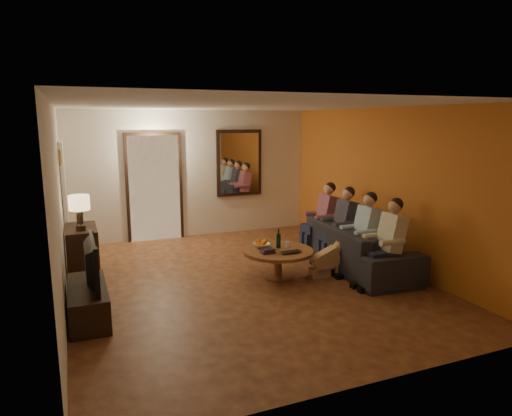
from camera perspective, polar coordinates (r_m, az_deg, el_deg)
name	(u,v)px	position (r m, az deg, el deg)	size (l,w,h in m)	color
floor	(245,281)	(6.99, -1.36, -9.09)	(5.00, 6.00, 0.01)	#462113
ceiling	(244,105)	(6.57, -1.47, 12.72)	(5.00, 6.00, 0.01)	white
back_wall	(193,174)	(9.50, -7.88, 4.21)	(5.00, 0.02, 2.60)	beige
front_wall	(368,249)	(4.06, 13.88, -5.01)	(5.00, 0.02, 2.60)	beige
left_wall	(59,209)	(6.24, -23.39, -0.07)	(0.02, 6.00, 2.60)	beige
right_wall	(385,187)	(7.89, 15.82, 2.55)	(0.02, 6.00, 2.60)	beige
orange_accent	(384,187)	(7.89, 15.76, 2.54)	(0.01, 6.00, 2.60)	#B8771F
kitchen_doorway	(155,188)	(9.35, -12.57, 2.40)	(1.00, 0.06, 2.10)	#FFE0A5
door_trim	(155,189)	(9.34, -12.56, 2.39)	(1.12, 0.04, 2.22)	black
fridge_glimpse	(167,195)	(9.42, -11.04, 1.60)	(0.45, 0.03, 1.70)	silver
mirror_frame	(239,163)	(9.74, -2.12, 5.65)	(1.00, 0.05, 1.40)	black
mirror_glass	(240,163)	(9.71, -2.06, 5.64)	(0.86, 0.02, 1.26)	white
white_door	(65,201)	(8.55, -22.78, 0.83)	(0.06, 0.85, 2.04)	white
framed_art	(60,157)	(7.46, -23.35, 5.86)	(0.03, 0.28, 0.24)	#B28C33
art_canvas	(61,157)	(7.46, -23.23, 5.87)	(0.01, 0.22, 0.18)	brown
dresser	(83,252)	(7.57, -20.86, -5.15)	(0.45, 0.88, 0.78)	black
table_lamp	(80,213)	(7.21, -21.16, -0.55)	(0.30, 0.30, 0.54)	beige
flower_vase	(79,211)	(7.65, -21.22, -0.30)	(0.14, 0.14, 0.44)	#B42713
tv_stand	(88,302)	(6.05, -20.26, -10.98)	(0.45, 1.23, 0.41)	black
tv	(85,263)	(5.89, -20.58, -6.46)	(0.13, 1.03, 0.59)	black
sofa	(357,246)	(7.70, 12.46, -4.65)	(0.97, 2.47, 0.72)	black
person_a	(387,246)	(6.88, 16.11, -4.62)	(0.60, 0.40, 1.20)	tan
person_b	(363,237)	(7.34, 13.22, -3.51)	(0.60, 0.40, 1.20)	tan
person_c	(342,228)	(7.82, 10.68, -2.52)	(0.60, 0.40, 1.20)	tan
person_d	(324,221)	(8.32, 8.45, -1.64)	(0.60, 0.40, 1.20)	tan
dog	(326,259)	(7.20, 8.74, -6.28)	(0.56, 0.24, 0.56)	#AD7150
coffee_table	(278,264)	(7.06, 2.78, -6.98)	(1.08, 1.08, 0.45)	brown
bowl	(262,245)	(7.11, 0.72, -4.68)	(0.26, 0.26, 0.06)	white
oranges	(262,241)	(7.09, 0.72, -4.15)	(0.20, 0.20, 0.08)	orange
wine_bottle	(278,238)	(7.06, 2.83, -3.77)	(0.07, 0.07, 0.31)	black
wine_glass	(287,245)	(7.10, 3.95, -4.58)	(0.06, 0.06, 0.10)	silver
book_stack	(268,251)	(6.81, 1.47, -5.36)	(0.20, 0.15, 0.07)	black
laptop	(292,253)	(6.79, 4.57, -5.63)	(0.33, 0.21, 0.03)	black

